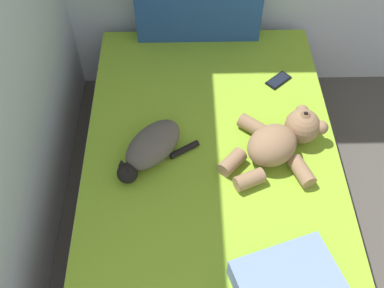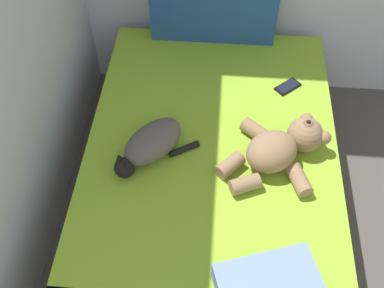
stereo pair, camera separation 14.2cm
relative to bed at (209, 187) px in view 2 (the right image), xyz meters
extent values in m
cube|color=brown|center=(0.00, 0.00, -0.09)|extent=(1.32, 2.06, 0.32)
cube|color=white|center=(0.00, 0.00, 0.15)|extent=(1.28, 2.00, 0.17)
cube|color=#8CB72D|center=(0.00, 0.07, 0.25)|extent=(1.26, 1.86, 0.02)
cube|color=#264C99|center=(-0.04, 0.95, 0.47)|extent=(0.74, 0.13, 0.41)
ellipsoid|color=#59514C|center=(-0.29, 0.03, 0.33)|extent=(0.36, 0.38, 0.15)
sphere|color=black|center=(-0.40, -0.12, 0.31)|extent=(0.10, 0.10, 0.10)
cone|color=black|center=(-0.38, -0.14, 0.37)|extent=(0.04, 0.04, 0.04)
cone|color=black|center=(-0.43, -0.11, 0.37)|extent=(0.04, 0.04, 0.04)
cylinder|color=black|center=(-0.14, 0.04, 0.27)|extent=(0.15, 0.11, 0.03)
ellipsoid|color=black|center=(-0.37, -0.02, 0.28)|extent=(0.11, 0.11, 0.04)
ellipsoid|color=#937051|center=(0.29, 0.00, 0.35)|extent=(0.33, 0.32, 0.18)
sphere|color=#937051|center=(0.45, 0.12, 0.35)|extent=(0.18, 0.18, 0.18)
sphere|color=brown|center=(0.45, 0.12, 0.41)|extent=(0.07, 0.07, 0.07)
sphere|color=black|center=(0.45, 0.12, 0.44)|extent=(0.02, 0.02, 0.02)
sphere|color=#937051|center=(0.46, 0.21, 0.36)|extent=(0.07, 0.07, 0.07)
sphere|color=#937051|center=(0.54, 0.10, 0.36)|extent=(0.07, 0.07, 0.07)
cylinder|color=#937051|center=(0.22, 0.16, 0.30)|extent=(0.17, 0.15, 0.07)
cylinder|color=#937051|center=(0.09, -0.06, 0.30)|extent=(0.15, 0.15, 0.07)
cylinder|color=#937051|center=(0.42, -0.12, 0.30)|extent=(0.12, 0.17, 0.07)
cylinder|color=#937051|center=(0.17, -0.16, 0.30)|extent=(0.16, 0.12, 0.07)
cube|color=black|center=(0.40, 0.53, 0.26)|extent=(0.16, 0.15, 0.01)
cube|color=black|center=(0.40, 0.53, 0.27)|extent=(0.14, 0.13, 0.00)
camera|label=1|loc=(-0.13, -1.38, 2.09)|focal=43.48mm
camera|label=2|loc=(0.02, -1.37, 2.09)|focal=43.48mm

